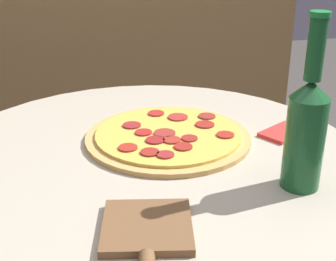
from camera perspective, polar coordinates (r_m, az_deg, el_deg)
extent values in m
cylinder|color=#B2A893|center=(0.91, -2.40, -3.18)|extent=(0.83, 0.83, 0.02)
cylinder|color=tan|center=(0.95, 0.00, -0.83)|extent=(0.34, 0.34, 0.01)
cylinder|color=#E0BC4C|center=(0.95, 0.00, -0.39)|extent=(0.30, 0.30, 0.01)
cylinder|color=#A92622|center=(1.04, -1.46, 2.11)|extent=(0.04, 0.04, 0.00)
cylinder|color=#A62C20|center=(0.88, -4.91, -2.09)|extent=(0.04, 0.04, 0.00)
cylinder|color=maroon|center=(0.91, -1.57, -1.18)|extent=(0.04, 0.04, 0.00)
cylinder|color=#A92F29|center=(1.02, 1.21, 1.64)|extent=(0.04, 0.04, 0.00)
cylinder|color=maroon|center=(0.88, 1.88, -1.99)|extent=(0.04, 0.04, 0.00)
cylinder|color=#A92322|center=(0.95, -2.76, -0.21)|extent=(0.03, 0.03, 0.00)
cylinder|color=#A33025|center=(0.91, 0.52, -1.21)|extent=(0.04, 0.04, 0.00)
cylinder|color=maroon|center=(0.85, -0.32, -2.96)|extent=(0.03, 0.03, 0.00)
cylinder|color=#A5281F|center=(0.94, 6.92, -0.43)|extent=(0.04, 0.04, 0.00)
cylinder|color=maroon|center=(1.03, 4.77, 1.75)|extent=(0.04, 0.04, 0.00)
cylinder|color=maroon|center=(0.92, 2.64, -0.97)|extent=(0.03, 0.03, 0.00)
cylinder|color=maroon|center=(0.98, -4.44, 0.65)|extent=(0.04, 0.04, 0.00)
cylinder|color=maroon|center=(0.99, 4.51, 0.73)|extent=(0.04, 0.04, 0.00)
cylinder|color=maroon|center=(0.94, -0.41, -0.32)|extent=(0.04, 0.04, 0.00)
cylinder|color=maroon|center=(0.86, -2.24, -2.66)|extent=(0.04, 0.04, 0.00)
cylinder|color=#195628|center=(0.78, 16.25, -1.55)|extent=(0.06, 0.06, 0.15)
cone|color=#195628|center=(0.75, 17.03, 4.82)|extent=(0.06, 0.06, 0.03)
cylinder|color=#195628|center=(0.74, 17.59, 9.40)|extent=(0.03, 0.03, 0.10)
cylinder|color=#1E8438|center=(0.73, 18.09, 13.36)|extent=(0.03, 0.03, 0.01)
cube|color=brown|center=(0.68, -2.56, -11.60)|extent=(0.15, 0.15, 0.01)
cube|color=red|center=(1.01, 13.90, -0.21)|extent=(0.12, 0.10, 0.01)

